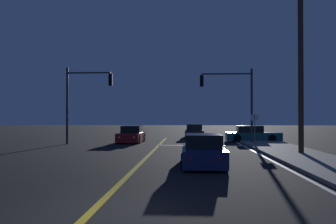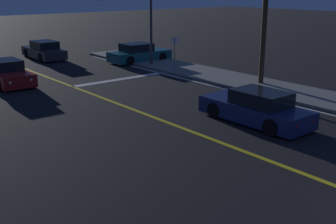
% 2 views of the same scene
% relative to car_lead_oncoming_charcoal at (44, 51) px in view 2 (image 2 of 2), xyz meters
% --- Properties ---
extents(sidewalk_right, '(3.20, 35.72, 0.15)m').
position_rel_car_lead_oncoming_charcoal_xyz_m(sidewalk_right, '(5.14, -18.43, -0.51)').
color(sidewalk_right, slate).
rests_on(sidewalk_right, ground).
extents(lane_line_center, '(0.20, 33.73, 0.01)m').
position_rel_car_lead_oncoming_charcoal_xyz_m(lane_line_center, '(-2.77, -18.43, -0.58)').
color(lane_line_center, gold).
rests_on(lane_line_center, ground).
extents(lane_line_edge_right, '(0.16, 33.73, 0.01)m').
position_rel_car_lead_oncoming_charcoal_xyz_m(lane_line_edge_right, '(3.29, -18.43, -0.58)').
color(lane_line_edge_right, silver).
rests_on(lane_line_edge_right, ground).
extents(stop_bar, '(6.31, 0.50, 0.01)m').
position_rel_car_lead_oncoming_charcoal_xyz_m(stop_bar, '(0.38, -10.01, -0.58)').
color(stop_bar, silver).
rests_on(stop_bar, ground).
extents(car_lead_oncoming_charcoal, '(1.90, 4.61, 1.34)m').
position_rel_car_lead_oncoming_charcoal_xyz_m(car_lead_oncoming_charcoal, '(0.00, 0.00, 0.00)').
color(car_lead_oncoming_charcoal, '#2D2D33').
rests_on(car_lead_oncoming_charcoal, ground).
extents(car_parked_curb_navy, '(1.84, 4.73, 1.34)m').
position_rel_car_lead_oncoming_charcoal_xyz_m(car_parked_curb_navy, '(-0.02, -20.37, 0.00)').
color(car_parked_curb_navy, navy).
rests_on(car_parked_curb_navy, ground).
extents(car_side_waiting_teal, '(4.56, 2.06, 1.34)m').
position_rel_car_lead_oncoming_charcoal_xyz_m(car_side_waiting_teal, '(4.73, -5.70, 0.00)').
color(car_side_waiting_teal, '#195960').
rests_on(car_side_waiting_teal, ground).
extents(car_distant_tail_red, '(1.94, 4.29, 1.34)m').
position_rel_car_lead_oncoming_charcoal_xyz_m(car_distant_tail_red, '(-5.25, -7.04, -0.00)').
color(car_distant_tail_red, maroon).
rests_on(car_distant_tail_red, ground).
extents(traffic_signal_near_right, '(4.13, 0.28, 5.86)m').
position_rel_car_lead_oncoming_charcoal_xyz_m(traffic_signal_near_right, '(2.88, -7.71, 3.34)').
color(traffic_signal_near_right, '#38383D').
rests_on(traffic_signal_near_right, ground).
extents(street_sign_corner, '(0.56, 0.06, 2.28)m').
position_rel_car_lead_oncoming_charcoal_xyz_m(street_sign_corner, '(4.04, -10.51, 0.96)').
color(street_sign_corner, slate).
rests_on(street_sign_corner, ground).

